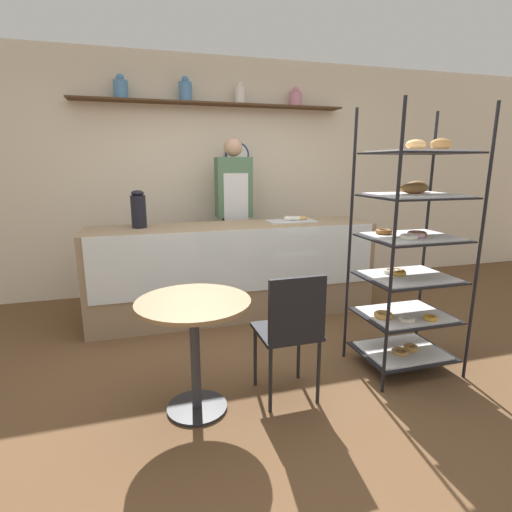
% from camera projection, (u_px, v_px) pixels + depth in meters
% --- Properties ---
extents(ground_plane, '(14.00, 14.00, 0.00)m').
position_uv_depth(ground_plane, '(272.00, 370.00, 2.99)').
color(ground_plane, brown).
extents(back_wall, '(10.00, 0.30, 2.70)m').
position_uv_depth(back_wall, '(214.00, 176.00, 4.76)').
color(back_wall, beige).
rests_on(back_wall, ground_plane).
extents(display_counter, '(2.81, 0.65, 0.92)m').
position_uv_depth(display_counter, '(234.00, 270.00, 4.02)').
color(display_counter, '#937A5B').
rests_on(display_counter, ground_plane).
extents(pastry_rack, '(0.70, 0.56, 1.89)m').
position_uv_depth(pastry_rack, '(410.00, 252.00, 2.85)').
color(pastry_rack, black).
rests_on(pastry_rack, ground_plane).
extents(person_worker, '(0.39, 0.23, 1.79)m').
position_uv_depth(person_worker, '(234.00, 211.00, 4.51)').
color(person_worker, '#282833').
rests_on(person_worker, ground_plane).
extents(cafe_table, '(0.69, 0.69, 0.72)m').
position_uv_depth(cafe_table, '(194.00, 329.00, 2.40)').
color(cafe_table, '#262628').
rests_on(cafe_table, ground_plane).
extents(cafe_chair, '(0.38, 0.38, 0.86)m').
position_uv_depth(cafe_chair, '(291.00, 325.00, 2.49)').
color(cafe_chair, black).
rests_on(cafe_chair, ground_plane).
extents(coffee_carafe, '(0.14, 0.14, 0.35)m').
position_uv_depth(coffee_carafe, '(138.00, 210.00, 3.71)').
color(coffee_carafe, black).
rests_on(coffee_carafe, display_counter).
extents(donut_tray_counter, '(0.50, 0.28, 0.05)m').
position_uv_depth(donut_tray_counter, '(293.00, 220.00, 4.16)').
color(donut_tray_counter, silver).
rests_on(donut_tray_counter, display_counter).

